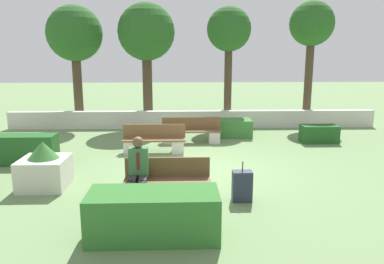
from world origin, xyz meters
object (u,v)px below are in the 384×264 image
(bench_right_side, at_px, (154,142))
(tree_rightmost, at_px, (312,27))
(bench_front, at_px, (167,185))
(bench_left_side, at_px, (191,133))
(person_seated_man, at_px, (138,167))
(suitcase, at_px, (242,186))
(tree_center_right, at_px, (229,32))
(tree_leftmost, at_px, (75,35))
(planter_corner_left, at_px, (44,168))
(tree_center_left, at_px, (146,34))

(bench_right_side, xyz_separation_m, tree_rightmost, (6.21, 4.73, 3.66))
(bench_front, xyz_separation_m, bench_left_side, (0.66, 4.96, 0.01))
(bench_front, distance_m, person_seated_man, 0.71)
(bench_right_side, height_order, tree_rightmost, tree_rightmost)
(suitcase, bearing_deg, tree_center_right, 84.63)
(bench_front, xyz_separation_m, tree_leftmost, (-3.89, 8.35, 3.32))
(bench_front, distance_m, bench_right_side, 3.74)
(person_seated_man, relative_size, tree_leftmost, 0.27)
(suitcase, height_order, tree_leftmost, tree_leftmost)
(bench_right_side, xyz_separation_m, tree_leftmost, (-3.39, 4.64, 3.31))
(planter_corner_left, distance_m, tree_center_right, 9.65)
(person_seated_man, height_order, tree_rightmost, tree_rightmost)
(bench_right_side, height_order, planter_corner_left, planter_corner_left)
(tree_leftmost, bearing_deg, planter_corner_left, -81.24)
(bench_right_side, bearing_deg, tree_center_left, 107.40)
(tree_center_right, bearing_deg, bench_front, -105.40)
(tree_rightmost, bearing_deg, bench_front, -124.08)
(bench_right_side, bearing_deg, bench_left_side, 57.87)
(planter_corner_left, bearing_deg, tree_center_left, 77.29)
(tree_center_left, relative_size, tree_rightmost, 0.98)
(bench_right_side, xyz_separation_m, suitcase, (2.00, -3.86, -0.00))
(person_seated_man, bearing_deg, planter_corner_left, 156.87)
(person_seated_man, distance_m, tree_leftmost, 9.56)
(person_seated_man, distance_m, planter_corner_left, 2.37)
(person_seated_man, relative_size, planter_corner_left, 1.26)
(bench_right_side, height_order, suitcase, same)
(bench_left_side, bearing_deg, bench_front, -95.50)
(tree_center_left, bearing_deg, tree_rightmost, 1.15)
(bench_left_side, relative_size, bench_right_side, 1.05)
(bench_front, relative_size, bench_left_side, 0.89)
(suitcase, xyz_separation_m, tree_rightmost, (4.21, 8.59, 3.66))
(bench_right_side, bearing_deg, tree_leftmost, 136.95)
(person_seated_man, height_order, suitcase, person_seated_man)
(tree_center_left, xyz_separation_m, tree_rightmost, (6.74, 0.13, 0.29))
(tree_leftmost, relative_size, tree_center_left, 0.98)
(suitcase, bearing_deg, tree_rightmost, 63.89)
(tree_center_left, bearing_deg, bench_right_side, -83.38)
(tree_leftmost, bearing_deg, bench_front, -64.99)
(suitcase, distance_m, tree_leftmost, 10.60)
(suitcase, bearing_deg, person_seated_man, 179.52)
(suitcase, height_order, tree_rightmost, tree_rightmost)
(bench_left_side, bearing_deg, planter_corner_left, -127.00)
(bench_front, xyz_separation_m, tree_center_left, (-1.03, 8.30, 3.38))
(bench_right_side, height_order, tree_leftmost, tree_leftmost)
(bench_front, relative_size, suitcase, 2.12)
(tree_center_left, height_order, tree_center_right, tree_center_left)
(tree_center_left, height_order, tree_rightmost, tree_rightmost)
(suitcase, distance_m, tree_center_right, 9.19)
(tree_leftmost, bearing_deg, suitcase, -57.61)
(tree_rightmost, bearing_deg, suitcase, -116.11)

